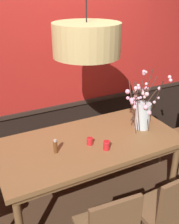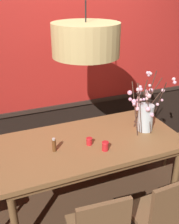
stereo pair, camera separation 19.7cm
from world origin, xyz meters
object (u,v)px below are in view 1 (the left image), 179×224
(chair_far_side_right, at_px, (77,124))
(condiment_bottle, at_px, (55,147))
(vase_with_blossoms, at_px, (142,112))
(dining_table, at_px, (90,147))
(candle_holder_nearer_edge, at_px, (90,141))
(pendant_lamp, at_px, (87,40))
(chair_near_side_right, at_px, (166,209))
(candle_holder_nearer_center, at_px, (107,145))

(chair_far_side_right, height_order, condiment_bottle, condiment_bottle)
(vase_with_blossoms, relative_size, condiment_bottle, 4.70)
(dining_table, relative_size, vase_with_blossoms, 2.85)
(chair_far_side_right, height_order, candle_holder_nearer_edge, chair_far_side_right)
(condiment_bottle, relative_size, pendant_lamp, 0.13)
(chair_near_side_right, bearing_deg, candle_holder_nearer_edge, 110.19)
(chair_near_side_right, xyz_separation_m, vase_with_blossoms, (0.39, 0.92, 0.46))
(candle_holder_nearer_center, xyz_separation_m, pendant_lamp, (-0.13, 0.17, 1.01))
(chair_near_side_right, height_order, candle_holder_nearer_edge, chair_near_side_right)
(candle_holder_nearer_center, relative_size, condiment_bottle, 0.64)
(vase_with_blossoms, distance_m, pendant_lamp, 1.13)
(chair_far_side_right, relative_size, vase_with_blossoms, 1.30)
(candle_holder_nearer_center, height_order, pendant_lamp, pendant_lamp)
(chair_near_side_right, bearing_deg, pendant_lamp, 111.51)
(chair_near_side_right, height_order, condiment_bottle, condiment_bottle)
(dining_table, relative_size, chair_far_side_right, 2.20)
(candle_holder_nearer_center, bearing_deg, vase_with_blossoms, 20.73)
(chair_near_side_right, relative_size, pendant_lamp, 0.85)
(dining_table, height_order, pendant_lamp, pendant_lamp)
(dining_table, distance_m, candle_holder_nearer_edge, 0.14)
(chair_far_side_right, height_order, candle_holder_nearer_center, chair_far_side_right)
(chair_far_side_right, height_order, vase_with_blossoms, vase_with_blossoms)
(candle_holder_nearer_edge, bearing_deg, chair_near_side_right, -69.81)
(chair_near_side_right, xyz_separation_m, candle_holder_nearer_edge, (-0.31, 0.85, 0.30))
(candle_holder_nearer_edge, height_order, pendant_lamp, pendant_lamp)
(dining_table, distance_m, pendant_lamp, 1.15)
(condiment_bottle, bearing_deg, candle_holder_nearer_center, -20.55)
(condiment_bottle, bearing_deg, pendant_lamp, -1.76)
(pendant_lamp, bearing_deg, candle_holder_nearer_center, -51.11)
(candle_holder_nearer_edge, distance_m, condiment_bottle, 0.37)
(chair_near_side_right, xyz_separation_m, condiment_bottle, (-0.68, 0.87, 0.33))
(condiment_bottle, bearing_deg, chair_near_side_right, -52.12)
(candle_holder_nearer_center, relative_size, pendant_lamp, 0.09)
(dining_table, distance_m, vase_with_blossoms, 0.73)
(vase_with_blossoms, bearing_deg, chair_far_side_right, 115.55)
(candle_holder_nearer_edge, bearing_deg, vase_with_blossoms, 5.61)
(dining_table, bearing_deg, condiment_bottle, -173.38)
(vase_with_blossoms, height_order, candle_holder_nearer_edge, vase_with_blossoms)
(chair_near_side_right, height_order, vase_with_blossoms, vase_with_blossoms)
(dining_table, height_order, condiment_bottle, condiment_bottle)
(candle_holder_nearer_center, bearing_deg, pendant_lamp, 128.89)
(vase_with_blossoms, bearing_deg, candle_holder_nearer_center, -159.27)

